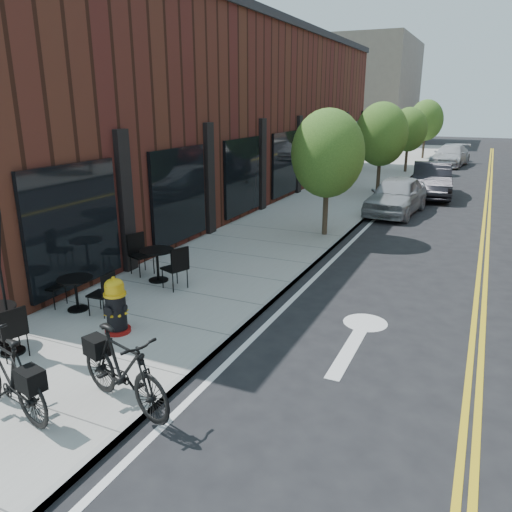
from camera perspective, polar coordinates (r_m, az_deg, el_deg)
The scene contains 16 objects.
ground at distance 7.92m, azimuth -8.03°, elevation -14.14°, with size 120.00×120.00×0.00m, color black.
sidewalk_near at distance 17.14m, azimuth 4.32°, elevation 3.59°, with size 4.00×70.00×0.12m, color #9E9B93.
building_near at distance 22.16m, azimuth -3.03°, elevation 15.70°, with size 5.00×28.00×7.00m, color #4F2719.
bg_building_left at distance 54.91m, azimuth 12.96°, elevation 17.82°, with size 8.00×14.00×10.00m, color #726656.
tree_near_a at distance 15.34m, azimuth 8.20°, elevation 11.50°, with size 2.20×2.20×3.81m.
tree_near_b at distance 23.09m, azimuth 14.14°, elevation 13.34°, with size 2.30×2.30×3.98m.
tree_near_c at distance 30.98m, azimuth 17.06°, elevation 13.65°, with size 2.10×2.10×3.67m.
tree_near_d at distance 38.90m, azimuth 18.86°, elevation 14.47°, with size 2.40×2.40×4.11m.
fire_hydrant at distance 9.25m, azimuth -15.72°, elevation -5.55°, with size 0.55×0.55×1.06m.
bicycle_left at distance 7.48m, azimuth -26.60°, elevation -11.88°, with size 0.54×1.90×1.14m, color black.
bicycle_right at distance 7.04m, azimuth -14.91°, elevation -12.45°, with size 0.53×1.88×1.13m, color black.
bistro_set_b at distance 10.49m, azimuth -19.90°, elevation -3.58°, with size 1.62×0.74×0.87m.
bistro_set_c at distance 11.66m, azimuth -11.21°, elevation -0.51°, with size 1.84×1.07×0.97m.
parked_car_a at distance 19.69m, azimuth 15.76°, elevation 6.69°, with size 1.66×4.12×1.40m, color #9FA2A7.
parked_car_b at distance 23.79m, azimuth 19.38°, elevation 8.20°, with size 1.58×4.52×1.49m, color black.
parked_car_c at distance 35.75m, azimuth 21.32°, elevation 10.64°, with size 1.90×4.68×1.36m, color #BCBDC1.
Camera 1 is at (3.77, -5.63, 4.11)m, focal length 35.00 mm.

